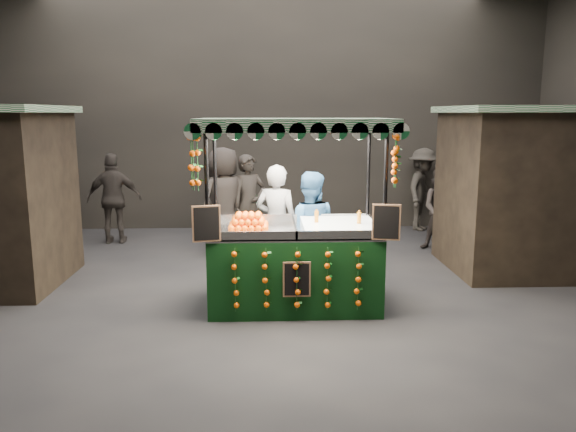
{
  "coord_description": "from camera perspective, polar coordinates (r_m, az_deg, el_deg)",
  "views": [
    {
      "loc": [
        0.02,
        -7.16,
        2.49
      ],
      "look_at": [
        0.33,
        0.29,
        1.12
      ],
      "focal_mm": 34.92,
      "sensor_mm": 36.0,
      "label": 1
    }
  ],
  "objects": [
    {
      "name": "ground",
      "position": [
        7.58,
        -2.41,
        -8.77
      ],
      "size": [
        12.0,
        12.0,
        0.0
      ],
      "primitive_type": "plane",
      "color": "black",
      "rests_on": "ground"
    },
    {
      "name": "market_hall",
      "position": [
        7.21,
        -2.63,
        17.52
      ],
      "size": [
        12.1,
        10.1,
        5.05
      ],
      "color": "black",
      "rests_on": "ground"
    },
    {
      "name": "neighbour_stall_right",
      "position": [
        9.77,
        24.32,
        2.55
      ],
      "size": [
        3.0,
        2.2,
        2.6
      ],
      "color": "black",
      "rests_on": "ground"
    },
    {
      "name": "juice_stall",
      "position": [
        7.23,
        0.72,
        -3.48
      ],
      "size": [
        2.51,
        1.47,
        2.43
      ],
      "color": "black",
      "rests_on": "ground"
    },
    {
      "name": "vendor_grey",
      "position": [
        8.24,
        -1.16,
        -0.84
      ],
      "size": [
        0.75,
        0.61,
        1.76
      ],
      "rotation": [
        0.0,
        0.0,
        2.8
      ],
      "color": "gray",
      "rests_on": "ground"
    },
    {
      "name": "vendor_blue",
      "position": [
        8.0,
        2.17,
        -1.46
      ],
      "size": [
        0.9,
        0.75,
        1.69
      ],
      "rotation": [
        0.0,
        0.0,
        3.0
      ],
      "color": "#2B5789",
      "rests_on": "ground"
    },
    {
      "name": "shopper_0",
      "position": [
        10.05,
        -3.98,
        1.22
      ],
      "size": [
        0.77,
        0.69,
        1.77
      ],
      "rotation": [
        0.0,
        0.0,
        0.51
      ],
      "color": "black",
      "rests_on": "ground"
    },
    {
      "name": "shopper_1",
      "position": [
        10.59,
        15.41,
        0.67
      ],
      "size": [
        0.9,
        0.81,
        1.53
      ],
      "rotation": [
        0.0,
        0.0,
        -0.36
      ],
      "color": "#292321",
      "rests_on": "ground"
    },
    {
      "name": "shopper_2",
      "position": [
        11.28,
        -17.29,
        1.71
      ],
      "size": [
        1.05,
        0.51,
        1.74
      ],
      "rotation": [
        0.0,
        0.0,
        3.22
      ],
      "color": "#2C2724",
      "rests_on": "ground"
    },
    {
      "name": "shopper_3",
      "position": [
        12.33,
        13.52,
        2.65
      ],
      "size": [
        1.16,
        1.32,
        1.77
      ],
      "rotation": [
        0.0,
        0.0,
        1.01
      ],
      "color": "#2A2622",
      "rests_on": "ground"
    },
    {
      "name": "shopper_4",
      "position": [
        9.92,
        -6.54,
        1.46
      ],
      "size": [
        1.11,
        1.07,
        1.91
      ],
      "rotation": [
        0.0,
        0.0,
        3.85
      ],
      "color": "#2B2523",
      "rests_on": "ground"
    },
    {
      "name": "shopper_5",
      "position": [
        11.15,
        16.02,
        2.18
      ],
      "size": [
        0.87,
        1.87,
        1.94
      ],
      "rotation": [
        0.0,
        0.0,
        1.74
      ],
      "color": "black",
      "rests_on": "ground"
    }
  ]
}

